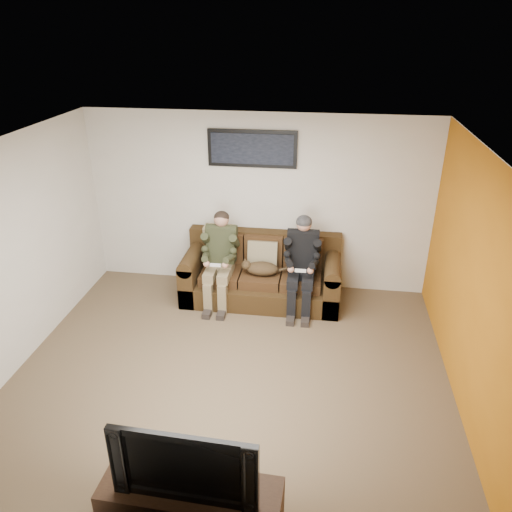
% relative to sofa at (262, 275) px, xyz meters
% --- Properties ---
extents(floor, '(5.00, 5.00, 0.00)m').
position_rel_sofa_xyz_m(floor, '(-0.12, -1.83, -0.35)').
color(floor, brown).
rests_on(floor, ground).
extents(ceiling, '(5.00, 5.00, 0.00)m').
position_rel_sofa_xyz_m(ceiling, '(-0.12, -1.83, 2.25)').
color(ceiling, silver).
rests_on(ceiling, ground).
extents(wall_back, '(5.00, 0.00, 5.00)m').
position_rel_sofa_xyz_m(wall_back, '(-0.12, 0.42, 0.95)').
color(wall_back, beige).
rests_on(wall_back, ground).
extents(wall_front, '(5.00, 0.00, 5.00)m').
position_rel_sofa_xyz_m(wall_front, '(-0.12, -4.08, 0.95)').
color(wall_front, beige).
rests_on(wall_front, ground).
extents(wall_left, '(0.00, 4.50, 4.50)m').
position_rel_sofa_xyz_m(wall_left, '(-2.62, -1.83, 0.95)').
color(wall_left, beige).
rests_on(wall_left, ground).
extents(wall_right, '(0.00, 4.50, 4.50)m').
position_rel_sofa_xyz_m(wall_right, '(2.38, -1.83, 0.95)').
color(wall_right, beige).
rests_on(wall_right, ground).
extents(accent_wall_right, '(0.00, 4.50, 4.50)m').
position_rel_sofa_xyz_m(accent_wall_right, '(2.37, -1.83, 0.95)').
color(accent_wall_right, '#B36611').
rests_on(accent_wall_right, ground).
extents(sofa, '(2.24, 0.97, 0.92)m').
position_rel_sofa_xyz_m(sofa, '(0.00, 0.00, 0.00)').
color(sofa, '#34220F').
rests_on(sofa, ground).
extents(throw_pillow, '(0.43, 0.20, 0.42)m').
position_rel_sofa_xyz_m(throw_pillow, '(0.00, 0.04, 0.31)').
color(throw_pillow, '#7E7153').
rests_on(throw_pillow, sofa).
extents(throw_blanket, '(0.46, 0.22, 0.08)m').
position_rel_sofa_xyz_m(throw_blanket, '(-0.68, 0.28, 0.57)').
color(throw_blanket, '#C2B88F').
rests_on(throw_blanket, sofa).
extents(person_left, '(0.51, 0.87, 1.30)m').
position_rel_sofa_xyz_m(person_left, '(-0.58, -0.19, 0.39)').
color(person_left, '#7C6C4D').
rests_on(person_left, sofa).
extents(person_right, '(0.51, 0.86, 1.31)m').
position_rel_sofa_xyz_m(person_right, '(0.58, -0.19, 0.39)').
color(person_right, black).
rests_on(person_right, sofa).
extents(cat, '(0.66, 0.26, 0.24)m').
position_rel_sofa_xyz_m(cat, '(0.00, -0.19, 0.20)').
color(cat, '#4E381E').
rests_on(cat, sofa).
extents(framed_poster, '(1.25, 0.05, 0.52)m').
position_rel_sofa_xyz_m(framed_poster, '(-0.20, 0.39, 1.75)').
color(framed_poster, black).
rests_on(framed_poster, wall_back).
extents(tv_stand, '(1.45, 0.51, 0.45)m').
position_rel_sofa_xyz_m(tv_stand, '(-0.06, -3.78, -0.12)').
color(tv_stand, black).
rests_on(tv_stand, ground).
extents(television, '(1.13, 0.19, 0.65)m').
position_rel_sofa_xyz_m(television, '(-0.06, -3.78, 0.43)').
color(television, black).
rests_on(television, tv_stand).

